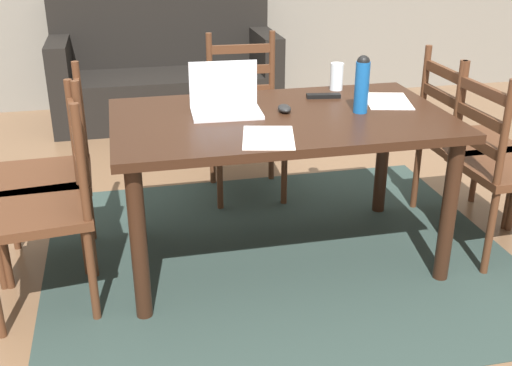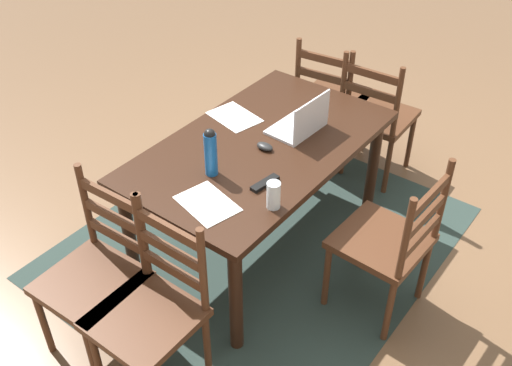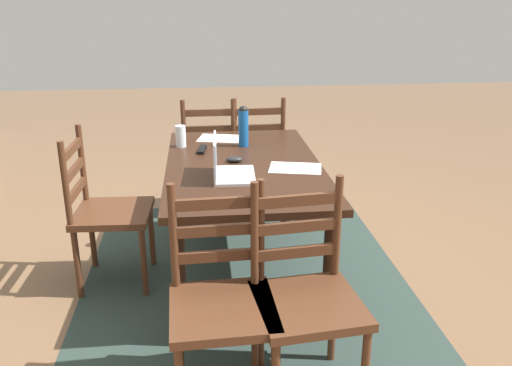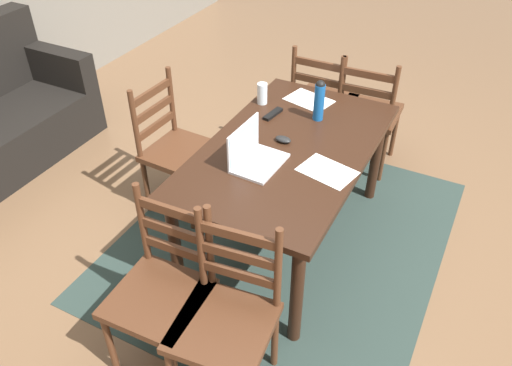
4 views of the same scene
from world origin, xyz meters
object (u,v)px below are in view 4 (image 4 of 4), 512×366
object	(u,v)px
water_bottle	(319,100)
dining_table	(288,159)
tv_remote	(273,114)
computer_mouse	(283,139)
chair_right_near	(368,114)
chair_left_near	(227,319)
chair_left_far	(163,291)
chair_far_head	(177,149)
laptop	(253,154)
chair_right_far	(322,103)
drinking_glass	(262,94)

from	to	relation	value
water_bottle	dining_table	bearing A→B (deg)	175.08
water_bottle	tv_remote	size ratio (longest dim) A/B	1.57
computer_mouse	chair_right_near	bearing A→B (deg)	-10.23
water_bottle	tv_remote	distance (m)	0.32
chair_left_near	computer_mouse	bearing A→B (deg)	11.84
chair_right_near	chair_left_far	bearing A→B (deg)	170.22
computer_mouse	water_bottle	bearing A→B (deg)	-11.15
chair_far_head	laptop	size ratio (longest dim) A/B	2.88
dining_table	tv_remote	xyz separation A→B (m)	(0.28, 0.24, 0.10)
chair_right_far	chair_right_near	size ratio (longest dim) A/B	1.00
chair_left_far	laptop	world-z (taller)	laptop
chair_left_far	water_bottle	world-z (taller)	water_bottle
chair_right_near	drinking_glass	world-z (taller)	chair_right_near
dining_table	drinking_glass	xyz separation A→B (m)	(0.40, 0.38, 0.16)
chair_left_far	drinking_glass	xyz separation A→B (m)	(1.46, 0.19, 0.35)
chair_right_near	computer_mouse	xyz separation A→B (m)	(-1.03, 0.24, 0.29)
tv_remote	chair_left_near	bearing A→B (deg)	115.70
chair_left_far	drinking_glass	bearing A→B (deg)	7.54
chair_far_head	chair_right_near	xyz separation A→B (m)	(1.06, -1.01, 0.00)
chair_far_head	water_bottle	xyz separation A→B (m)	(0.37, -0.86, 0.41)
chair_left_near	chair_left_far	bearing A→B (deg)	89.96
chair_left_far	dining_table	bearing A→B (deg)	-9.78
dining_table	chair_left_near	xyz separation A→B (m)	(-1.06, -0.18, -0.18)
drinking_glass	water_bottle	bearing A→B (deg)	-93.53
chair_right_far	computer_mouse	bearing A→B (deg)	-172.85
chair_left_near	tv_remote	xyz separation A→B (m)	(1.35, 0.42, 0.28)
chair_right_far	chair_right_near	distance (m)	0.36
tv_remote	water_bottle	bearing A→B (deg)	-153.59
chair_left_near	chair_right_far	distance (m)	2.16
dining_table	chair_right_near	bearing A→B (deg)	-9.78
chair_far_head	drinking_glass	world-z (taller)	chair_far_head
chair_far_head	drinking_glass	size ratio (longest dim) A/B	6.73
dining_table	water_bottle	distance (m)	0.44
chair_right_far	laptop	bearing A→B (deg)	-177.07
drinking_glass	chair_far_head	bearing A→B (deg)	131.44
chair_left_far	drinking_glass	distance (m)	1.51
computer_mouse	chair_right_far	bearing A→B (deg)	9.73
tv_remote	chair_left_far	bearing A→B (deg)	100.91
chair_right_near	water_bottle	distance (m)	0.82
laptop	water_bottle	xyz separation A→B (m)	(0.61, -0.15, 0.08)
laptop	water_bottle	bearing A→B (deg)	-13.46
chair_right_far	chair_left_far	size ratio (longest dim) A/B	1.00
chair_left_far	laptop	bearing A→B (deg)	-4.77
computer_mouse	dining_table	bearing A→B (deg)	-116.67
chair_left_near	chair_left_far	distance (m)	0.36
chair_far_head	computer_mouse	world-z (taller)	chair_far_head
chair_left_near	computer_mouse	distance (m)	1.15
chair_far_head	water_bottle	distance (m)	1.02
chair_far_head	drinking_glass	bearing A→B (deg)	-48.56
chair_right_near	drinking_glass	xyz separation A→B (m)	(-0.67, 0.56, 0.35)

